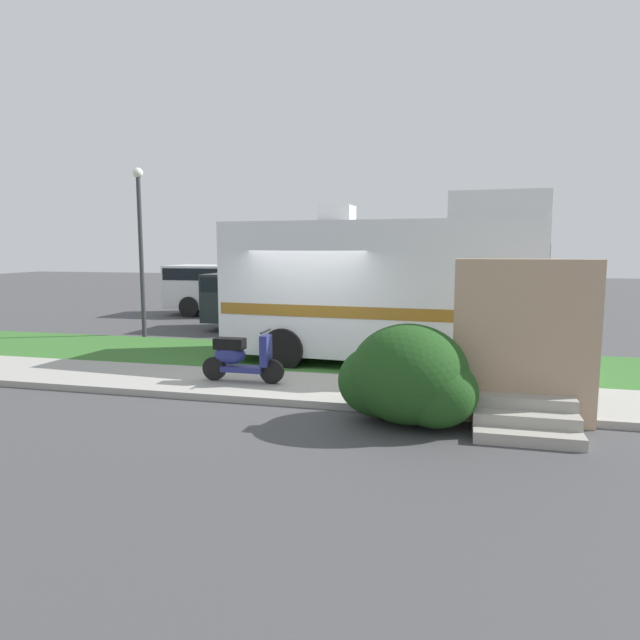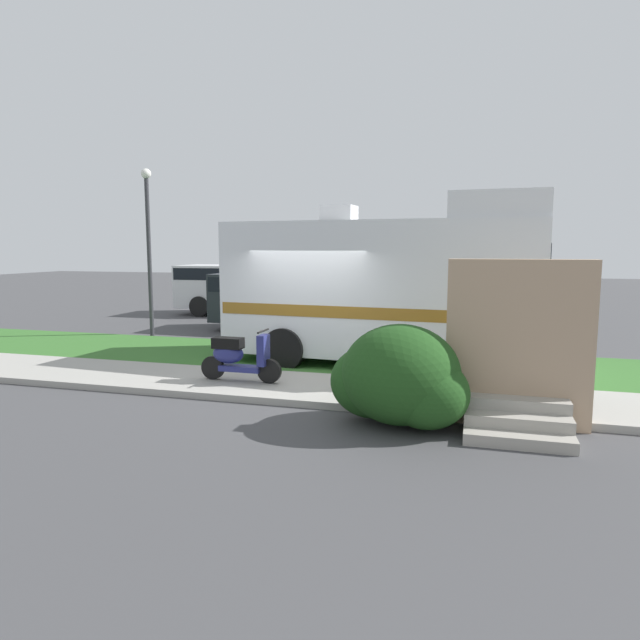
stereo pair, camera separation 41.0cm
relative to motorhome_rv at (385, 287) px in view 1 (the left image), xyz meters
name	(u,v)px [view 1 (the left image)]	position (x,y,z in m)	size (l,w,h in m)	color
ground_plane	(303,376)	(-1.47, -1.40, -1.72)	(80.00, 80.00, 0.00)	#424244
sidewalk	(285,387)	(-1.47, -2.60, -1.66)	(24.00, 2.00, 0.12)	#9E9B93
grass_strip	(320,359)	(-1.47, 0.10, -1.68)	(24.00, 3.40, 0.08)	#336628
motorhome_rv	(385,287)	(0.00, 0.00, 0.00)	(6.71, 2.93, 3.60)	silver
scooter	(240,357)	(-2.32, -2.64, -1.14)	(1.56, 0.50, 0.97)	black
bicycle	(436,367)	(1.19, -2.27, -1.22)	(1.71, 0.52, 0.89)	black
pickup_truck_near	(277,300)	(-3.86, 4.33, -0.78)	(5.67, 2.25, 1.75)	#1E2328
pickup_truck_far	(228,289)	(-6.94, 7.74, -0.72)	(5.79, 2.21, 1.88)	silver
porch_steps	(524,360)	(2.46, -3.69, -0.75)	(2.00, 1.26, 2.40)	#9E998E
bush_by_porch	(407,379)	(0.84, -4.08, -1.03)	(2.04, 1.53, 1.45)	#1E4719
bottle_green	(583,404)	(3.39, -3.15, -1.49)	(0.07, 0.07, 0.25)	navy
street_lamp_post	(140,237)	(-7.18, 2.20, 1.12)	(0.28, 0.28, 4.75)	#333338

